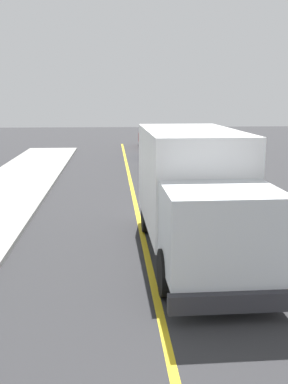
% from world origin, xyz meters
% --- Properties ---
extents(centre_line_yellow, '(0.16, 56.00, 0.01)m').
position_xyz_m(centre_line_yellow, '(0.00, 10.00, 0.00)').
color(centre_line_yellow, gold).
rests_on(centre_line_yellow, ground).
extents(box_truck, '(2.49, 7.21, 3.20)m').
position_xyz_m(box_truck, '(1.24, 10.13, 1.77)').
color(box_truck, white).
rests_on(box_truck, ground).
extents(parked_car_near, '(1.88, 4.43, 1.67)m').
position_xyz_m(parked_car_near, '(2.26, 17.13, 0.79)').
color(parked_car_near, '#B7B7BC').
rests_on(parked_car_near, ground).
extents(parked_car_mid, '(1.83, 4.41, 1.67)m').
position_xyz_m(parked_car_mid, '(2.27, 22.83, 0.79)').
color(parked_car_mid, '#4C564C').
rests_on(parked_car_mid, ground).
extents(parked_car_far, '(1.94, 4.46, 1.67)m').
position_xyz_m(parked_car_far, '(2.14, 28.91, 0.79)').
color(parked_car_far, '#2D4793').
rests_on(parked_car_far, ground).
extents(parked_car_furthest, '(1.97, 4.47, 1.67)m').
position_xyz_m(parked_car_furthest, '(2.37, 35.15, 0.79)').
color(parked_car_furthest, maroon).
rests_on(parked_car_furthest, ground).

